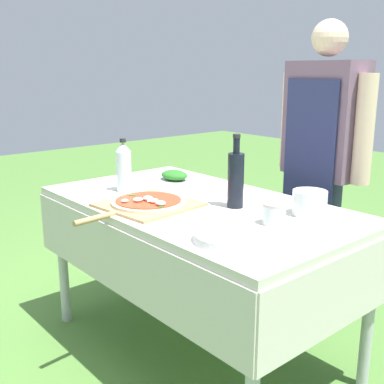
% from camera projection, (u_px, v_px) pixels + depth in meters
% --- Properties ---
extents(ground_plane, '(12.00, 12.00, 0.00)m').
position_uv_depth(ground_plane, '(197.00, 349.00, 2.32)').
color(ground_plane, '#517F38').
extents(prep_table, '(1.47, 0.84, 0.73)m').
position_uv_depth(prep_table, '(197.00, 221.00, 2.16)').
color(prep_table, beige).
rests_on(prep_table, ground).
extents(person_cook, '(0.57, 0.24, 1.54)m').
position_uv_depth(person_cook, '(322.00, 149.00, 2.46)').
color(person_cook, '#333D56').
rests_on(person_cook, ground).
extents(pizza_on_peel, '(0.40, 0.57, 0.06)m').
position_uv_depth(pizza_on_peel, '(147.00, 203.00, 2.07)').
color(pizza_on_peel, tan).
rests_on(pizza_on_peel, prep_table).
extents(oil_bottle, '(0.07, 0.07, 0.31)m').
position_uv_depth(oil_bottle, '(236.00, 179.00, 2.03)').
color(oil_bottle, black).
rests_on(oil_bottle, prep_table).
extents(water_bottle, '(0.07, 0.07, 0.26)m').
position_uv_depth(water_bottle, '(124.00, 167.00, 2.31)').
color(water_bottle, silver).
rests_on(water_bottle, prep_table).
extents(herb_container, '(0.19, 0.14, 0.06)m').
position_uv_depth(herb_container, '(174.00, 176.00, 2.54)').
color(herb_container, silver).
rests_on(herb_container, prep_table).
extents(mixing_tub, '(0.14, 0.14, 0.10)m').
position_uv_depth(mixing_tub, '(309.00, 203.00, 1.94)').
color(mixing_tub, silver).
rests_on(mixing_tub, prep_table).
extents(plate_stack, '(0.27, 0.27, 0.03)m').
position_uv_depth(plate_stack, '(232.00, 237.00, 1.66)').
color(plate_stack, white).
rests_on(plate_stack, prep_table).
extents(sauce_jar, '(0.09, 0.09, 0.08)m').
position_uv_depth(sauce_jar, '(274.00, 215.00, 1.83)').
color(sauce_jar, silver).
rests_on(sauce_jar, prep_table).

